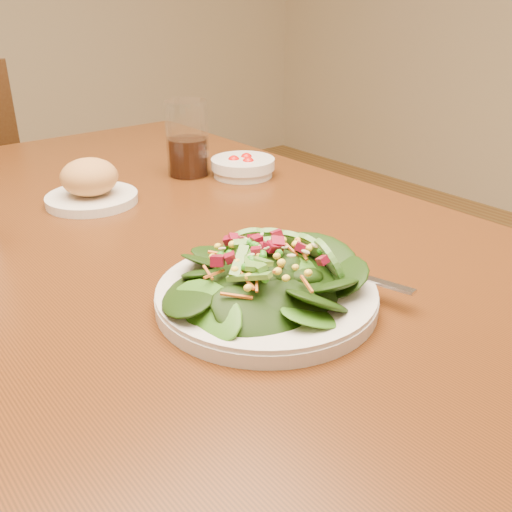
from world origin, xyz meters
The scene contains 5 objects.
dining_table centered at (0.00, 0.00, 0.65)m, with size 0.90×1.40×0.75m.
salad_plate centered at (0.00, -0.30, 0.78)m, with size 0.27×0.27×0.08m.
bread_plate centered at (-0.02, 0.17, 0.78)m, with size 0.16×0.16×0.08m.
tomato_bowl centered at (0.29, 0.13, 0.77)m, with size 0.13×0.13×0.04m.
drinking_glass centered at (0.21, 0.21, 0.81)m, with size 0.09×0.09×0.15m.
Camera 1 is at (-0.40, -0.77, 1.10)m, focal length 40.00 mm.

